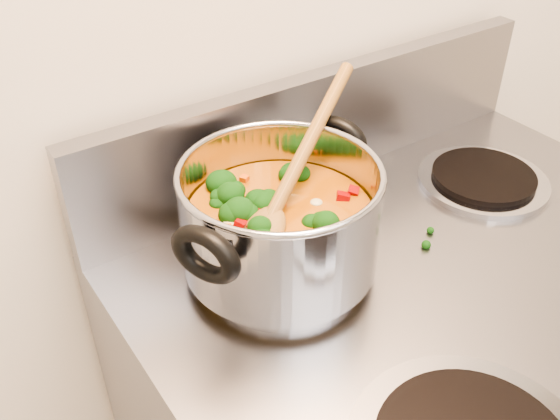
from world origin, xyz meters
name	(u,v)px	position (x,y,z in m)	size (l,w,h in m)	color
stockpot	(279,221)	(-0.22, 1.32, 1.00)	(0.29, 0.23, 0.14)	#ABACB4
wooden_spoon	(287,185)	(-0.20, 1.33, 1.03)	(0.27, 0.17, 0.12)	brown
cooktop_crumbs	(277,280)	(-0.24, 1.30, 0.92)	(0.23, 0.33, 0.01)	black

